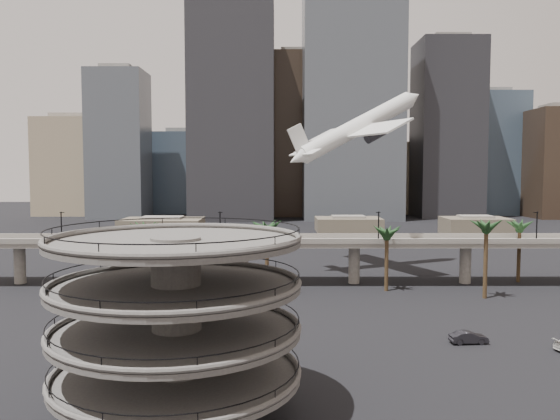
{
  "coord_description": "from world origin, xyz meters",
  "views": [
    {
      "loc": [
        -3.96,
        -51.6,
        21.97
      ],
      "look_at": [
        -3.73,
        28.0,
        16.41
      ],
      "focal_mm": 35.0,
      "sensor_mm": 36.0,
      "label": 1
    }
  ],
  "objects_px": {
    "overpass": "(299,246)",
    "car_b": "(469,337)",
    "airborne_jet": "(358,128)",
    "car_a": "(235,330)",
    "parking_ramp": "(177,309)"
  },
  "relations": [
    {
      "from": "parking_ramp",
      "to": "overpass",
      "type": "height_order",
      "value": "parking_ramp"
    },
    {
      "from": "airborne_jet",
      "to": "car_b",
      "type": "xyz_separation_m",
      "value": [
        6.8,
        -53.37,
        -31.01
      ]
    },
    {
      "from": "airborne_jet",
      "to": "car_a",
      "type": "relative_size",
      "value": 7.46
    },
    {
      "from": "parking_ramp",
      "to": "airborne_jet",
      "type": "distance_m",
      "value": 81.89
    },
    {
      "from": "car_a",
      "to": "parking_ramp",
      "type": "bearing_deg",
      "value": 164.08
    },
    {
      "from": "parking_ramp",
      "to": "overpass",
      "type": "relative_size",
      "value": 0.17
    },
    {
      "from": "parking_ramp",
      "to": "airborne_jet",
      "type": "bearing_deg",
      "value": 70.27
    },
    {
      "from": "parking_ramp",
      "to": "car_a",
      "type": "relative_size",
      "value": 4.95
    },
    {
      "from": "airborne_jet",
      "to": "car_a",
      "type": "xyz_separation_m",
      "value": [
        -23.5,
        -49.83,
        -31.04
      ]
    },
    {
      "from": "overpass",
      "to": "car_b",
      "type": "height_order",
      "value": "overpass"
    },
    {
      "from": "car_a",
      "to": "car_b",
      "type": "bearing_deg",
      "value": -105.28
    },
    {
      "from": "overpass",
      "to": "car_b",
      "type": "xyz_separation_m",
      "value": [
        20.43,
        -38.11,
        -6.55
      ]
    },
    {
      "from": "overpass",
      "to": "parking_ramp",
      "type": "bearing_deg",
      "value": -102.43
    },
    {
      "from": "overpass",
      "to": "car_a",
      "type": "bearing_deg",
      "value": -105.93
    },
    {
      "from": "airborne_jet",
      "to": "car_b",
      "type": "bearing_deg",
      "value": -107.4
    }
  ]
}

